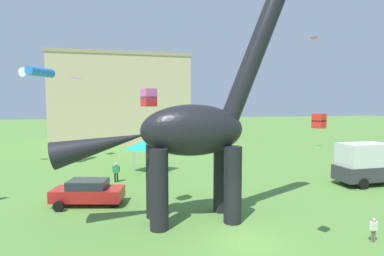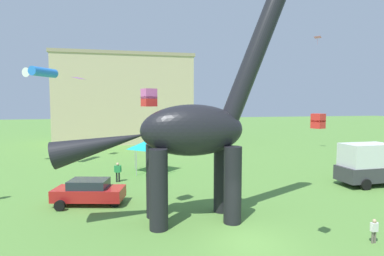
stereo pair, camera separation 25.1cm
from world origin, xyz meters
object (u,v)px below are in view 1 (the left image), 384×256
object	(u,v)px
kite_trailing	(149,98)
person_near_flyer	(116,170)
festival_canopy_tent	(149,144)
person_strolling_adult	(374,228)
parked_sedan_left	(88,192)
kite_mid_center	(75,78)
kite_apex	(319,121)
kite_far_right	(314,38)
dinosaur_sculpture	(192,130)
parked_box_truck	(371,163)
kite_high_right	(37,72)

from	to	relation	value
kite_trailing	person_near_flyer	bearing A→B (deg)	102.84
person_near_flyer	festival_canopy_tent	bearing A→B (deg)	47.87
person_strolling_adult	kite_trailing	world-z (taller)	kite_trailing
festival_canopy_tent	kite_trailing	world-z (taller)	kite_trailing
parked_sedan_left	kite_mid_center	world-z (taller)	kite_mid_center
person_near_flyer	kite_apex	xyz separation A→B (m)	(7.84, -14.25, 4.59)
kite_mid_center	kite_far_right	bearing A→B (deg)	-3.86
dinosaur_sculpture	parked_box_truck	distance (m)	15.87
kite_trailing	kite_apex	bearing A→B (deg)	-46.31
festival_canopy_tent	kite_trailing	size ratio (longest dim) A/B	3.28
festival_canopy_tent	kite_high_right	world-z (taller)	kite_high_right
parked_sedan_left	person_near_flyer	bearing A→B (deg)	85.96
parked_sedan_left	kite_far_right	distance (m)	32.12
festival_canopy_tent	parked_box_truck	bearing A→B (deg)	-28.11
person_strolling_adult	dinosaur_sculpture	bearing A→B (deg)	52.05
kite_high_right	parked_box_truck	bearing A→B (deg)	-26.10
kite_far_right	person_strolling_adult	bearing A→B (deg)	-118.83
kite_far_right	kite_high_right	distance (m)	31.27
kite_apex	dinosaur_sculpture	bearing A→B (deg)	127.96
kite_far_right	dinosaur_sculpture	bearing A→B (deg)	-137.40
kite_far_right	kite_apex	world-z (taller)	kite_far_right
parked_box_truck	kite_trailing	world-z (taller)	kite_trailing
parked_box_truck	kite_mid_center	bearing A→B (deg)	144.22
festival_canopy_tent	kite_apex	xyz separation A→B (m)	(4.94, -17.49, 2.98)
parked_sedan_left	kite_far_right	size ratio (longest dim) A/B	4.55
person_strolling_adult	kite_apex	size ratio (longest dim) A/B	1.89
festival_canopy_tent	kite_mid_center	bearing A→B (deg)	132.22
parked_sedan_left	kite_far_right	xyz separation A→B (m)	(25.43, 14.33, 13.40)
dinosaur_sculpture	person_strolling_adult	xyz separation A→B (m)	(7.29, -4.56, -4.15)
person_strolling_adult	kite_mid_center	distance (m)	30.20
kite_mid_center	kite_far_right	size ratio (longest dim) A/B	1.62
kite_trailing	kite_apex	distance (m)	8.79
person_strolling_adult	kite_far_right	world-z (taller)	kite_far_right
festival_canopy_tent	kite_apex	bearing A→B (deg)	-74.23
person_strolling_adult	kite_far_right	xyz separation A→B (m)	(12.56, 22.82, 13.54)
parked_box_truck	kite_mid_center	world-z (taller)	kite_mid_center
festival_canopy_tent	kite_mid_center	distance (m)	12.23
festival_canopy_tent	kite_apex	size ratio (longest dim) A/B	5.40
parked_sedan_left	kite_high_right	distance (m)	16.11
parked_sedan_left	kite_high_right	bearing A→B (deg)	126.77
parked_sedan_left	kite_mid_center	bearing A→B (deg)	112.19
person_near_flyer	kite_apex	world-z (taller)	kite_apex
parked_box_truck	kite_apex	bearing A→B (deg)	-141.84
dinosaur_sculpture	kite_far_right	world-z (taller)	kite_far_right
parked_sedan_left	kite_apex	size ratio (longest dim) A/B	7.73
kite_mid_center	kite_apex	distance (m)	28.09
person_strolling_adult	kite_far_right	distance (m)	29.36
dinosaur_sculpture	kite_mid_center	world-z (taller)	dinosaur_sculpture
parked_sedan_left	person_strolling_adult	distance (m)	15.42
dinosaur_sculpture	person_strolling_adult	bearing A→B (deg)	-1.28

